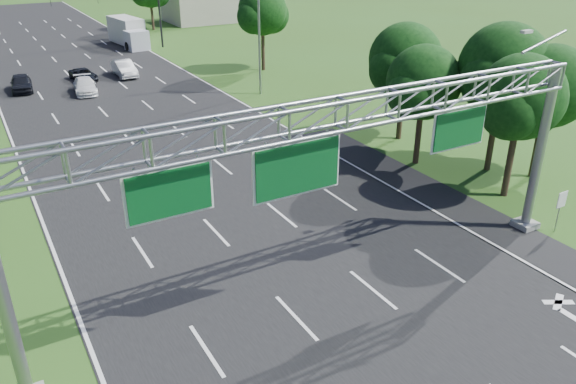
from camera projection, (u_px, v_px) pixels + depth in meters
ground at (174, 153)px, 36.30m from camera, size 220.00×220.00×0.00m
road at (174, 153)px, 36.30m from camera, size 18.00×180.00×0.02m
road_flare at (474, 217)px, 28.38m from camera, size 3.00×30.00×0.02m
sign_gantry at (343, 130)px, 19.41m from camera, size 23.50×1.00×9.56m
regulatory_sign at (561, 203)px, 26.36m from camera, size 0.60×0.08×2.10m
traffic_signal at (129, 5)px, 64.89m from camera, size 12.21×0.24×7.00m
streetlight_r_mid at (257, 29)px, 46.86m from camera, size 2.97×0.22×10.16m
tree_cluster_right at (476, 80)px, 32.25m from camera, size 9.91×14.60×8.68m
tree_verge_rd at (263, 13)px, 55.29m from camera, size 5.76×4.80×8.28m
building_right at (207, 8)px, 87.03m from camera, size 12.00×9.00×4.00m
car_queue_a at (85, 86)px, 49.32m from camera, size 2.32×4.62×1.29m
car_queue_b at (83, 75)px, 53.35m from camera, size 2.24×4.18×1.11m
car_queue_c at (21, 83)px, 49.85m from camera, size 2.11×4.45×1.47m
car_queue_d at (124, 68)px, 54.92m from camera, size 1.65×4.60×1.51m
box_truck at (128, 33)px, 68.98m from camera, size 3.24×8.82×3.24m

